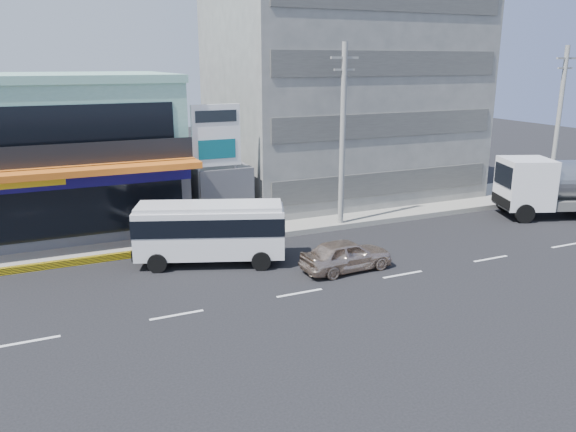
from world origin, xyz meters
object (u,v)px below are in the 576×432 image
object	(u,v)px
billboard	(216,143)
concrete_building	(340,92)
minibus	(210,228)
utility_pole_far	(558,123)
motorcycle_rider	(164,242)
shop_building	(60,156)
utility_pole_near	(343,136)
sedan	(346,255)
satellite_dish	(216,162)
tanker_truck	(570,186)

from	to	relation	value
billboard	concrete_building	bearing A→B (deg)	28.92
concrete_building	minibus	xyz separation A→B (m)	(-12.25, -10.17, -5.32)
utility_pole_far	motorcycle_rider	bearing A→B (deg)	-178.68
concrete_building	utility_pole_far	xyz separation A→B (m)	(12.00, -7.60, -1.85)
shop_building	billboard	bearing A→B (deg)	-32.32
concrete_building	utility_pole_near	bearing A→B (deg)	-117.76
shop_building	utility_pole_far	size ratio (longest dim) A/B	1.24
shop_building	concrete_building	xyz separation A→B (m)	(18.00, 1.05, 3.00)
concrete_building	sedan	world-z (taller)	concrete_building
minibus	shop_building	bearing A→B (deg)	122.25
billboard	utility_pole_far	bearing A→B (deg)	-4.57
utility_pole_near	billboard	bearing A→B (deg)	164.52
concrete_building	satellite_dish	size ratio (longest dim) A/B	10.67
billboard	utility_pole_near	size ratio (longest dim) A/B	0.69
shop_building	concrete_building	size ratio (longest dim) A/B	0.77
utility_pole_near	motorcycle_rider	world-z (taller)	utility_pole_near
utility_pole_near	utility_pole_far	size ratio (longest dim) A/B	1.00
utility_pole_near	sedan	bearing A→B (deg)	-116.95
concrete_building	motorcycle_rider	bearing A→B (deg)	-149.64
concrete_building	motorcycle_rider	xyz separation A→B (m)	(-14.00, -8.20, -6.33)
minibus	motorcycle_rider	bearing A→B (deg)	131.64
tanker_truck	billboard	bearing A→B (deg)	165.51
concrete_building	shop_building	bearing A→B (deg)	-176.65
shop_building	utility_pole_far	bearing A→B (deg)	-12.31
motorcycle_rider	concrete_building	bearing A→B (deg)	30.36
concrete_building	utility_pole_near	xyz separation A→B (m)	(-4.00, -7.60, -1.85)
minibus	sedan	distance (m)	6.29
billboard	utility_pole_far	xyz separation A→B (m)	(22.50, -1.80, 0.22)
minibus	tanker_truck	world-z (taller)	tanker_truck
shop_building	utility_pole_far	world-z (taller)	utility_pole_far
utility_pole_near	utility_pole_far	distance (m)	16.00
minibus	sedan	xyz separation A→B (m)	(5.25, -3.33, -0.96)
concrete_building	satellite_dish	world-z (taller)	concrete_building
utility_pole_far	tanker_truck	world-z (taller)	utility_pole_far
sedan	motorcycle_rider	distance (m)	8.78
utility_pole_far	utility_pole_near	bearing A→B (deg)	180.00
utility_pole_far	minibus	distance (m)	24.63
billboard	motorcycle_rider	world-z (taller)	billboard
tanker_truck	satellite_dish	bearing A→B (deg)	160.37
tanker_truck	motorcycle_rider	xyz separation A→B (m)	(-23.63, 2.80, -1.22)
satellite_dish	utility_pole_far	world-z (taller)	utility_pole_far
satellite_dish	tanker_truck	xyz separation A→B (m)	(19.63, -7.00, -1.69)
shop_building	utility_pole_near	xyz separation A→B (m)	(14.00, -6.55, 1.15)
billboard	shop_building	bearing A→B (deg)	147.68
tanker_truck	motorcycle_rider	bearing A→B (deg)	173.23
sedan	tanker_truck	size ratio (longest dim) A/B	0.45
shop_building	utility_pole_near	size ratio (longest dim) A/B	1.24
utility_pole_far	sedan	world-z (taller)	utility_pole_far
billboard	utility_pole_near	bearing A→B (deg)	-15.48
shop_building	tanker_truck	bearing A→B (deg)	-19.80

